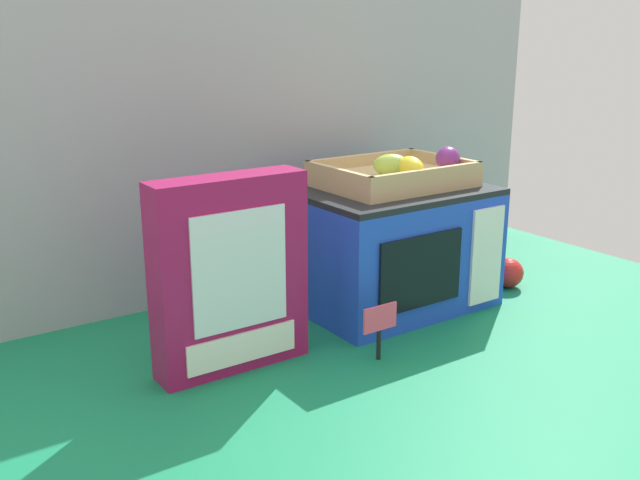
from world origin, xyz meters
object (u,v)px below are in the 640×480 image
at_px(cookie_set_box, 230,275).
at_px(loose_toy_apple, 509,273).
at_px(food_groups_crate, 397,175).
at_px(price_sign, 380,324).
at_px(toy_microwave, 393,247).

xyz_separation_m(cookie_set_box, loose_toy_apple, (0.69, 0.00, -0.13)).
bearing_deg(loose_toy_apple, food_groups_crate, 162.72).
xyz_separation_m(cookie_set_box, price_sign, (0.22, -0.12, -0.10)).
bearing_deg(price_sign, food_groups_crate, 44.89).
distance_m(food_groups_crate, loose_toy_apple, 0.36).
xyz_separation_m(food_groups_crate, price_sign, (-0.21, -0.21, -0.20)).
height_order(food_groups_crate, cookie_set_box, cookie_set_box).
bearing_deg(loose_toy_apple, toy_microwave, 166.31).
relative_size(price_sign, loose_toy_apple, 1.52).
height_order(food_groups_crate, price_sign, food_groups_crate).
height_order(cookie_set_box, price_sign, cookie_set_box).
xyz_separation_m(toy_microwave, food_groups_crate, (0.02, 0.01, 0.15)).
relative_size(toy_microwave, cookie_set_box, 1.16).
relative_size(cookie_set_box, loose_toy_apple, 5.01).
xyz_separation_m(toy_microwave, loose_toy_apple, (0.28, -0.07, -0.09)).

